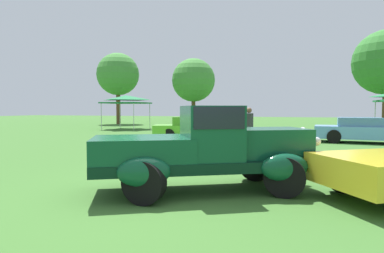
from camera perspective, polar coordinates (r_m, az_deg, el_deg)
The scene contains 8 objects.
ground_plane at distance 6.51m, azimuth -5.28°, elevation -11.50°, with size 120.00×120.00×0.00m, color #386628.
feature_pickup_truck at distance 6.48m, azimuth 2.55°, elevation -3.76°, with size 4.48×3.29×1.70m.
show_car_lime at distance 16.85m, azimuth 0.23°, elevation -0.40°, with size 4.44×2.81×1.22m.
show_car_skyblue at distance 17.61m, azimuth 27.69°, elevation -0.61°, with size 4.46×2.03×1.22m.
spectator_between_cars at distance 13.11m, azimuth 9.94°, elevation -0.09°, with size 0.31×0.44×1.69m.
canopy_tent_left_field at distance 26.67m, azimuth -11.47°, elevation 4.77°, with size 3.12×3.12×2.71m.
treeline_far_left at distance 35.73m, azimuth -12.86°, elevation 8.89°, with size 4.45×4.45×7.51m.
treeline_mid_left at distance 36.55m, azimuth 0.26°, elevation 8.11°, with size 4.80×4.80×7.22m.
Camera 1 is at (2.47, -5.79, 1.65)m, focal length 30.41 mm.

